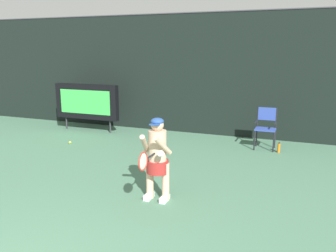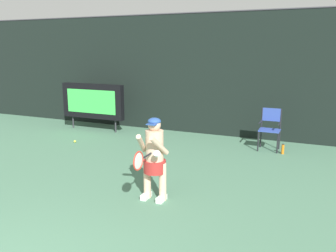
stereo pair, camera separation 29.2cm
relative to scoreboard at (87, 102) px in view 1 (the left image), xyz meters
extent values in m
cube|color=black|center=(3.47, 1.01, 0.85)|extent=(18.00, 0.12, 3.60)
cylinder|color=#38383D|center=(3.47, 1.01, 2.68)|extent=(18.00, 0.05, 0.05)
cube|color=black|center=(0.00, 0.00, 0.00)|extent=(2.20, 0.20, 1.10)
cube|color=green|center=(0.00, -0.10, 0.00)|extent=(1.80, 0.01, 0.75)
cylinder|color=#2D2D33|center=(-0.83, 0.00, -0.75)|extent=(0.05, 0.05, 0.40)
cylinder|color=#2D2D33|center=(0.83, 0.00, -0.75)|extent=(0.05, 0.05, 0.40)
cylinder|color=black|center=(5.31, -0.32, -0.69)|extent=(0.04, 0.04, 0.52)
cylinder|color=black|center=(5.79, -0.32, -0.69)|extent=(0.04, 0.04, 0.52)
cylinder|color=black|center=(5.31, 0.08, -0.69)|extent=(0.04, 0.04, 0.52)
cylinder|color=black|center=(5.79, 0.08, -0.69)|extent=(0.04, 0.04, 0.52)
cube|color=#2F459B|center=(5.55, -0.12, -0.41)|extent=(0.52, 0.44, 0.03)
cylinder|color=black|center=(5.31, 0.08, -0.15)|extent=(0.04, 0.04, 0.56)
cylinder|color=black|center=(5.79, 0.08, -0.15)|extent=(0.04, 0.04, 0.56)
cube|color=#2F459B|center=(5.55, 0.08, -0.04)|extent=(0.48, 0.02, 0.34)
cylinder|color=black|center=(5.31, -0.12, -0.21)|extent=(0.04, 0.44, 0.04)
cylinder|color=black|center=(5.79, -0.12, -0.21)|extent=(0.04, 0.44, 0.04)
cylinder|color=orange|center=(5.92, -0.32, -0.83)|extent=(0.07, 0.07, 0.24)
cylinder|color=black|center=(5.92, -0.32, -0.69)|extent=(0.03, 0.03, 0.03)
cube|color=white|center=(4.00, -4.09, -0.90)|extent=(0.11, 0.26, 0.09)
cube|color=white|center=(4.30, -4.09, -0.90)|extent=(0.11, 0.26, 0.09)
cylinder|color=#DBB293|center=(4.00, -4.04, -0.61)|extent=(0.13, 0.13, 0.68)
cylinder|color=#DBB293|center=(4.30, -4.04, -0.61)|extent=(0.13, 0.13, 0.68)
cylinder|color=#A22724|center=(4.15, -4.04, -0.34)|extent=(0.39, 0.39, 0.22)
cylinder|color=#DBB293|center=(4.15, -4.04, 0.01)|extent=(0.31, 0.31, 0.56)
sphere|color=#DBB293|center=(4.15, -4.04, 0.39)|extent=(0.22, 0.22, 0.22)
ellipsoid|color=#284C93|center=(4.15, -4.04, 0.45)|extent=(0.22, 0.22, 0.12)
cube|color=#284C93|center=(4.15, -4.14, 0.42)|extent=(0.17, 0.12, 0.02)
cylinder|color=#DBB293|center=(3.98, -4.21, 0.09)|extent=(0.19, 0.46, 0.40)
cylinder|color=#DBB293|center=(4.31, -4.21, 0.09)|extent=(0.19, 0.46, 0.40)
cylinder|color=white|center=(4.33, -4.33, -0.02)|extent=(0.13, 0.13, 0.11)
cylinder|color=black|center=(4.17, -4.37, -0.06)|extent=(0.03, 0.28, 0.03)
torus|color=red|center=(4.17, -4.68, -0.06)|extent=(0.02, 0.31, 0.31)
ellipsoid|color=silver|center=(4.17, -4.68, -0.06)|extent=(0.01, 0.26, 0.26)
sphere|color=#CCDB3D|center=(0.43, -1.52, -0.91)|extent=(0.07, 0.07, 0.07)
camera|label=1|loc=(6.42, -9.40, 1.65)|focal=37.75mm
camera|label=2|loc=(6.69, -9.29, 1.65)|focal=37.75mm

